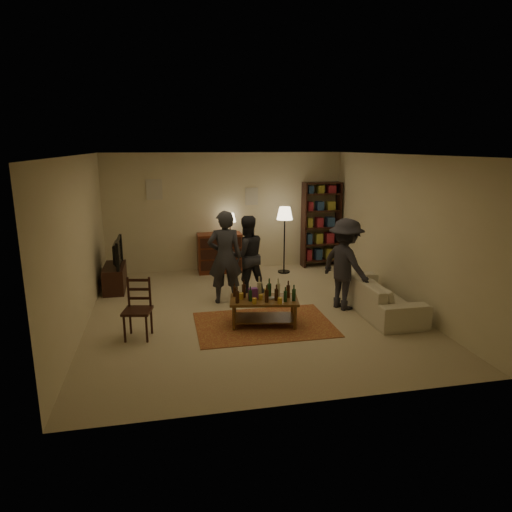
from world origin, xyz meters
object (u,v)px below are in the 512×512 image
object	(u,v)px
dresser	(220,252)
sofa	(378,294)
tv_stand	(115,271)
coffee_table	(264,301)
bookshelf	(321,224)
floor_lamp	(285,218)
person_left	(225,257)
person_by_sofa	(345,264)
dining_chair	(138,306)
person_right	(247,256)

from	to	relation	value
dresser	sofa	distance (m)	3.93
tv_stand	dresser	bearing A→B (deg)	22.07
coffee_table	bookshelf	distance (m)	4.08
sofa	floor_lamp	bearing A→B (deg)	19.22
dresser	person_left	world-z (taller)	person_left
dresser	person_left	xyz separation A→B (m)	(-0.18, -2.10, 0.39)
sofa	person_left	size ratio (longest dim) A/B	1.21
tv_stand	person_by_sofa	xyz separation A→B (m)	(4.11, -1.94, 0.43)
dresser	sofa	size ratio (longest dim) A/B	0.65
tv_stand	dining_chair	bearing A→B (deg)	-77.13
dresser	person_right	xyz separation A→B (m)	(0.30, -1.72, 0.30)
dining_chair	sofa	distance (m)	4.09
dresser	floor_lamp	bearing A→B (deg)	-13.70
dining_chair	person_left	distance (m)	2.03
tv_stand	floor_lamp	bearing A→B (deg)	8.73
coffee_table	dresser	size ratio (longest dim) A/B	0.87
coffee_table	person_right	size ratio (longest dim) A/B	0.76
tv_stand	dresser	world-z (taller)	dresser
floor_lamp	sofa	world-z (taller)	floor_lamp
person_right	coffee_table	bearing A→B (deg)	78.57
bookshelf	person_left	size ratio (longest dim) A/B	1.17
dining_chair	person_right	bearing A→B (deg)	51.73
dresser	person_by_sofa	xyz separation A→B (m)	(1.86, -2.86, 0.34)
tv_stand	person_right	size ratio (longest dim) A/B	0.68
coffee_table	dresser	bearing A→B (deg)	94.83
dining_chair	person_left	bearing A→B (deg)	52.21
dresser	person_left	bearing A→B (deg)	-94.78
dining_chair	bookshelf	world-z (taller)	bookshelf
coffee_table	tv_stand	size ratio (longest dim) A/B	1.11
floor_lamp	person_left	size ratio (longest dim) A/B	0.88
person_right	dresser	bearing A→B (deg)	-90.98
bookshelf	person_right	xyz separation A→B (m)	(-2.14, -1.79, -0.25)
floor_lamp	sofa	distance (m)	3.08
dining_chair	person_by_sofa	xyz separation A→B (m)	(3.54, 0.55, 0.33)
bookshelf	person_by_sofa	xyz separation A→B (m)	(-0.58, -2.92, -0.22)
tv_stand	person_left	distance (m)	2.44
coffee_table	tv_stand	world-z (taller)	tv_stand
dresser	person_by_sofa	distance (m)	3.43
dresser	bookshelf	size ratio (longest dim) A/B	0.67
floor_lamp	bookshelf	bearing A→B (deg)	22.33
dining_chair	person_left	xyz separation A→B (m)	(1.51, 1.30, 0.37)
coffee_table	person_right	distance (m)	1.66
tv_stand	person_by_sofa	size ratio (longest dim) A/B	0.65
dresser	bookshelf	distance (m)	2.50
coffee_table	floor_lamp	distance (m)	3.32
sofa	dresser	bearing A→B (deg)	37.54
person_by_sofa	bookshelf	bearing A→B (deg)	-33.43
bookshelf	person_right	world-z (taller)	bookshelf
person_left	person_right	distance (m)	0.61
floor_lamp	person_by_sofa	distance (m)	2.59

